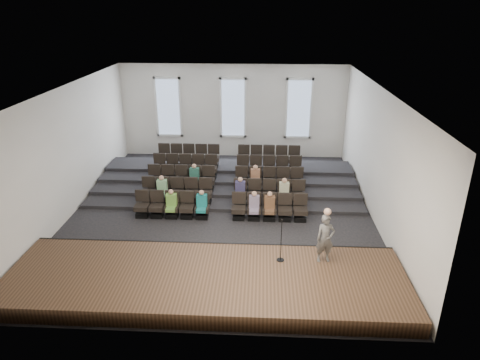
% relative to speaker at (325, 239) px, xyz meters
% --- Properties ---
extents(ground, '(14.00, 14.00, 0.00)m').
position_rel_speaker_xyz_m(ground, '(-3.56, 4.19, -1.28)').
color(ground, black).
rests_on(ground, ground).
extents(ceiling, '(12.00, 14.00, 0.02)m').
position_rel_speaker_xyz_m(ceiling, '(-3.56, 4.19, 3.73)').
color(ceiling, white).
rests_on(ceiling, ground).
extents(wall_back, '(12.00, 0.04, 5.00)m').
position_rel_speaker_xyz_m(wall_back, '(-3.56, 11.21, 1.22)').
color(wall_back, silver).
rests_on(wall_back, ground).
extents(wall_front, '(12.00, 0.04, 5.00)m').
position_rel_speaker_xyz_m(wall_front, '(-3.56, -2.83, 1.22)').
color(wall_front, silver).
rests_on(wall_front, ground).
extents(wall_left, '(0.04, 14.00, 5.00)m').
position_rel_speaker_xyz_m(wall_left, '(-9.58, 4.19, 1.22)').
color(wall_left, silver).
rests_on(wall_left, ground).
extents(wall_right, '(0.04, 14.00, 5.00)m').
position_rel_speaker_xyz_m(wall_right, '(2.46, 4.19, 1.22)').
color(wall_right, silver).
rests_on(wall_right, ground).
extents(stage, '(11.80, 3.60, 0.50)m').
position_rel_speaker_xyz_m(stage, '(-3.56, -0.91, -1.03)').
color(stage, '#4F3522').
rests_on(stage, ground).
extents(stage_lip, '(11.80, 0.06, 0.52)m').
position_rel_speaker_xyz_m(stage_lip, '(-3.56, 0.86, -1.03)').
color(stage_lip, black).
rests_on(stage_lip, ground).
extents(risers, '(11.80, 4.80, 0.60)m').
position_rel_speaker_xyz_m(risers, '(-3.56, 7.36, -1.08)').
color(risers, black).
rests_on(risers, ground).
extents(seating_rows, '(6.80, 4.70, 1.67)m').
position_rel_speaker_xyz_m(seating_rows, '(-3.56, 5.73, -0.60)').
color(seating_rows, black).
rests_on(seating_rows, ground).
extents(windows, '(8.44, 0.10, 3.24)m').
position_rel_speaker_xyz_m(windows, '(-3.56, 11.14, 1.42)').
color(windows, white).
rests_on(windows, wall_back).
extents(audience, '(5.45, 2.64, 1.10)m').
position_rel_speaker_xyz_m(audience, '(-3.41, 4.40, -0.48)').
color(audience, '#6BA542').
rests_on(audience, seating_rows).
extents(speaker, '(0.62, 0.47, 1.55)m').
position_rel_speaker_xyz_m(speaker, '(0.00, 0.00, 0.00)').
color(speaker, '#52514E').
rests_on(speaker, stage).
extents(mic_stand, '(0.24, 0.24, 1.44)m').
position_rel_speaker_xyz_m(mic_stand, '(-1.33, -0.05, -0.35)').
color(mic_stand, black).
rests_on(mic_stand, stage).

